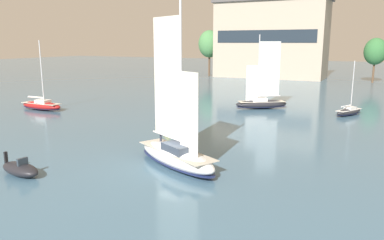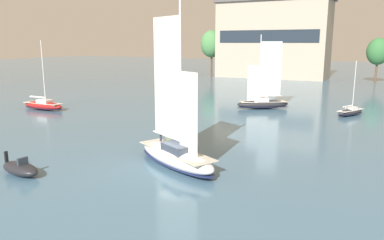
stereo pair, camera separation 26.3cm
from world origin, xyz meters
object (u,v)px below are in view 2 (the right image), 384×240
Objects in this scene: tree_shore_left at (378,52)px; sailboat_main at (176,154)px; motor_tender at (20,169)px; channel_buoy at (169,123)px; sailboat_moored_far_slip at (263,103)px; sailboat_moored_mid_channel at (350,112)px; tree_shore_center at (212,44)px; sailboat_moored_near_marina at (43,105)px.

tree_shore_left is 0.84× the size of sailboat_main.
channel_buoy is (2.38, 18.99, 0.32)m from motor_tender.
sailboat_moored_far_slip is (-14.67, -50.65, -7.12)m from tree_shore_left.
sailboat_main is 3.13× the size of motor_tender.
sailboat_moored_mid_channel is 27.34m from channel_buoy.
motor_tender is (-8.12, -38.55, -0.42)m from sailboat_moored_far_slip.
sailboat_main is 1.75× the size of sailboat_moored_mid_channel.
sailboat_main is 30.98m from sailboat_moored_far_slip.
motor_tender is at bearing -101.90° from sailboat_moored_far_slip.
channel_buoy is at bearing -69.47° from tree_shore_center.
tree_shore_center is at bearing 105.00° from motor_tender.
sailboat_moored_near_marina is 46.54m from sailboat_moored_mid_channel.
tree_shore_left is 46.70m from tree_shore_center.
sailboat_moored_near_marina is 1.37× the size of sailboat_moored_mid_channel.
sailboat_moored_far_slip is (31.99, -50.53, -8.92)m from tree_shore_center.
channel_buoy is (26.25, -70.09, -9.02)m from tree_shore_center.
tree_shore_left reaches higher than channel_buoy.
tree_shore_center is 60.47m from sailboat_moored_far_slip.
sailboat_moored_far_slip is (-12.95, -0.39, 0.40)m from sailboat_moored_mid_channel.
tree_shore_center is 1.32× the size of sailboat_moored_near_marina.
tree_shore_left is 5.44× the size of channel_buoy.
channel_buoy is (-18.69, -19.95, 0.31)m from sailboat_moored_mid_channel.
sailboat_moored_mid_channel is at bearing 1.72° from sailboat_moored_far_slip.
tree_shore_center is 88.62m from sailboat_main.
channel_buoy is at bearing -106.36° from sailboat_moored_far_slip.
tree_shore_left reaches higher than sailboat_moored_mid_channel.
motor_tender is (22.20, -21.79, -0.21)m from sailboat_moored_near_marina.
sailboat_moored_near_marina is 34.65m from sailboat_moored_far_slip.
channel_buoy is (-20.41, -70.21, -7.21)m from tree_shore_left.
channel_buoy is at bearing -133.13° from sailboat_moored_mid_channel.
sailboat_moored_mid_channel is at bearing 70.37° from sailboat_main.
tree_shore_left is at bearing 75.67° from motor_tender.
sailboat_moored_mid_channel is at bearing 46.87° from channel_buoy.
sailboat_moored_far_slip reaches higher than channel_buoy.
sailboat_moored_near_marina is 24.74m from channel_buoy.
sailboat_moored_mid_channel is at bearing 61.59° from motor_tender.
channel_buoy is at bearing 123.48° from sailboat_main.
tree_shore_left is 0.82× the size of tree_shore_center.
tree_shore_center is at bearing 122.34° from sailboat_moored_far_slip.
sailboat_moored_mid_channel is (43.27, 17.15, -0.19)m from sailboat_moored_near_marina.
sailboat_moored_mid_channel is (11.17, 31.32, -0.55)m from sailboat_main.
tree_shore_left reaches higher than sailboat_moored_near_marina.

